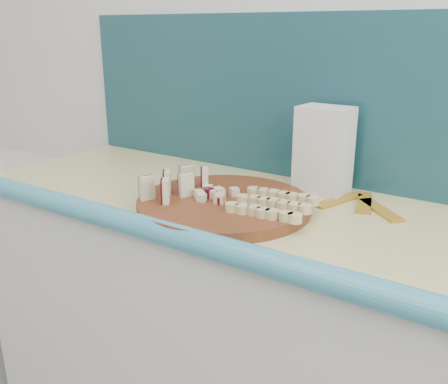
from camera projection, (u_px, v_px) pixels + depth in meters
kitchen_counter at (328, 375)px, 1.37m from camera, size 2.20×0.63×0.91m
backsplash at (386, 106)px, 1.38m from camera, size 2.20×0.02×0.50m
cutting_board at (224, 204)px, 1.31m from camera, size 0.51×0.51×0.03m
apple_wedges at (176, 183)px, 1.33m from camera, size 0.10×0.19×0.06m
apple_chunks at (214, 193)px, 1.31m from camera, size 0.07×0.07×0.02m
banana_slices at (274, 204)px, 1.24m from camera, size 0.21×0.19×0.02m
flour_bag at (324, 150)px, 1.42m from camera, size 0.15×0.11×0.25m
canister at (329, 172)px, 1.43m from camera, size 0.07×0.07×0.12m
banana_peel at (361, 204)px, 1.34m from camera, size 0.24×0.20×0.01m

